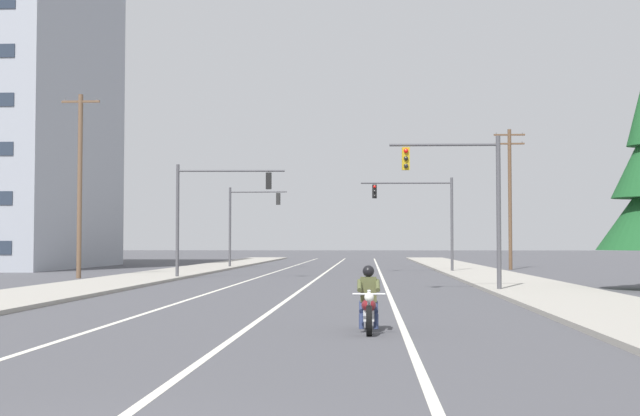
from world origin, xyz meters
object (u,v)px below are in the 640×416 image
object	(u,v)px
utility_pole_left_near	(80,182)
traffic_signal_near_right	(467,189)
traffic_signal_near_left	(209,202)
utility_pole_right_far	(510,194)
traffic_signal_mid_right	(425,209)
motorcycle_with_rider	(369,305)
traffic_signal_mid_left	(246,215)

from	to	relation	value
utility_pole_left_near	traffic_signal_near_right	bearing A→B (deg)	-30.61
traffic_signal_near_right	traffic_signal_near_left	xyz separation A→B (m)	(-12.50, 11.36, 0.09)
traffic_signal_near_right	utility_pole_left_near	world-z (taller)	utility_pole_left_near
traffic_signal_near_left	utility_pole_right_far	size ratio (longest dim) A/B	0.61
traffic_signal_near_right	traffic_signal_mid_right	bearing A→B (deg)	90.61
motorcycle_with_rider	utility_pole_right_far	xyz separation A→B (m)	(10.29, 42.22, 4.89)
traffic_signal_near_left	utility_pole_left_near	bearing A→B (deg)	177.20
traffic_signal_mid_left	traffic_signal_mid_right	bearing A→B (deg)	-34.39
motorcycle_with_rider	traffic_signal_mid_right	distance (m)	36.26
motorcycle_with_rider	traffic_signal_near_left	xyz separation A→B (m)	(-8.57, 26.02, 3.57)
motorcycle_with_rider	utility_pole_right_far	distance (m)	43.73
traffic_signal_near_right	traffic_signal_mid_left	bearing A→B (deg)	113.74
traffic_signal_near_left	utility_pole_right_far	xyz separation A→B (m)	(18.85, 16.20, 1.32)
traffic_signal_near_right	traffic_signal_near_left	bearing A→B (deg)	137.74
utility_pole_right_far	traffic_signal_near_right	bearing A→B (deg)	-102.99
traffic_signal_near_right	traffic_signal_near_left	distance (m)	16.89
traffic_signal_near_left	traffic_signal_mid_left	world-z (taller)	same
motorcycle_with_rider	traffic_signal_mid_right	xyz separation A→B (m)	(3.71, 35.89, 3.58)
traffic_signal_mid_left	utility_pole_left_near	xyz separation A→B (m)	(-6.54, -18.43, 1.22)
traffic_signal_mid_left	utility_pole_right_far	world-z (taller)	utility_pole_right_far
motorcycle_with_rider	traffic_signal_near_right	bearing A→B (deg)	74.99
utility_pole_right_far	traffic_signal_mid_right	bearing A→B (deg)	-136.09
traffic_signal_mid_right	utility_pole_right_far	size ratio (longest dim) A/B	0.61
motorcycle_with_rider	traffic_signal_mid_right	size ratio (longest dim) A/B	0.35
traffic_signal_near_left	traffic_signal_near_right	bearing A→B (deg)	-42.26
utility_pole_left_near	motorcycle_with_rider	bearing A→B (deg)	-58.98
motorcycle_with_rider	traffic_signal_near_right	world-z (taller)	traffic_signal_near_right
utility_pole_left_near	traffic_signal_mid_right	bearing A→B (deg)	25.92
motorcycle_with_rider	traffic_signal_mid_right	world-z (taller)	traffic_signal_mid_right
traffic_signal_near_left	utility_pole_right_far	world-z (taller)	utility_pole_right_far
traffic_signal_mid_right	utility_pole_left_near	bearing A→B (deg)	-154.08
traffic_signal_mid_left	utility_pole_right_far	bearing A→B (deg)	-7.50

